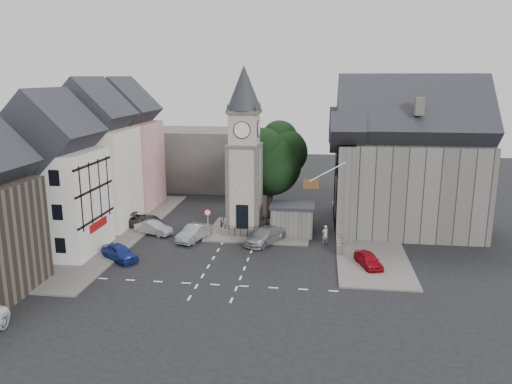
# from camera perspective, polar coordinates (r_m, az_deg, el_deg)

# --- Properties ---
(ground) EXTENTS (120.00, 120.00, 0.00)m
(ground) POSITION_cam_1_polar(r_m,az_deg,el_deg) (43.02, -2.92, -7.63)
(ground) COLOR black
(ground) RESTS_ON ground
(pavement_west) EXTENTS (6.00, 30.00, 0.14)m
(pavement_west) POSITION_cam_1_polar(r_m,az_deg,el_deg) (51.96, -15.43, -4.34)
(pavement_west) COLOR #595651
(pavement_west) RESTS_ON ground
(pavement_east) EXTENTS (6.00, 26.00, 0.14)m
(pavement_east) POSITION_cam_1_polar(r_m,az_deg,el_deg) (50.13, 12.44, -4.81)
(pavement_east) COLOR #595651
(pavement_east) RESTS_ON ground
(central_island) EXTENTS (10.00, 8.00, 0.16)m
(central_island) POSITION_cam_1_polar(r_m,az_deg,el_deg) (50.26, 0.40, -4.43)
(central_island) COLOR #595651
(central_island) RESTS_ON ground
(road_markings) EXTENTS (20.00, 8.00, 0.01)m
(road_markings) POSITION_cam_1_polar(r_m,az_deg,el_deg) (38.03, -4.42, -10.52)
(road_markings) COLOR silver
(road_markings) RESTS_ON ground
(clock_tower) EXTENTS (4.86, 4.86, 16.25)m
(clock_tower) POSITION_cam_1_polar(r_m,az_deg,el_deg) (48.64, -1.34, 4.70)
(clock_tower) COLOR #4C4944
(clock_tower) RESTS_ON ground
(stone_shelter) EXTENTS (4.30, 3.30, 3.08)m
(stone_shelter) POSITION_cam_1_polar(r_m,az_deg,el_deg) (49.08, 4.17, -3.11)
(stone_shelter) COLOR #595852
(stone_shelter) RESTS_ON ground
(town_tree) EXTENTS (7.20, 7.20, 10.80)m
(town_tree) POSITION_cam_1_polar(r_m,az_deg,el_deg) (53.48, 1.61, 4.22)
(town_tree) COLOR black
(town_tree) RESTS_ON ground
(warning_sign_post) EXTENTS (0.70, 0.19, 2.85)m
(warning_sign_post) POSITION_cam_1_polar(r_m,az_deg,el_deg) (48.07, -5.55, -2.89)
(warning_sign_post) COLOR black
(warning_sign_post) RESTS_ON ground
(terrace_pink) EXTENTS (8.10, 7.60, 12.80)m
(terrace_pink) POSITION_cam_1_polar(r_m,az_deg,el_deg) (60.70, -14.81, 4.48)
(terrace_pink) COLOR #CC8C8D
(terrace_pink) RESTS_ON ground
(terrace_cream) EXTENTS (8.10, 7.60, 12.80)m
(terrace_cream) POSITION_cam_1_polar(r_m,az_deg,el_deg) (53.48, -18.00, 3.16)
(terrace_cream) COLOR beige
(terrace_cream) RESTS_ON ground
(terrace_tudor) EXTENTS (8.10, 7.60, 12.00)m
(terrace_tudor) POSITION_cam_1_polar(r_m,az_deg,el_deg) (46.58, -22.12, 0.94)
(terrace_tudor) COLOR silver
(terrace_tudor) RESTS_ON ground
(backdrop_west) EXTENTS (20.00, 10.00, 8.00)m
(backdrop_west) POSITION_cam_1_polar(r_m,az_deg,el_deg) (71.17, -8.45, 3.89)
(backdrop_west) COLOR #4C4944
(backdrop_west) RESTS_ON ground
(east_building) EXTENTS (14.40, 11.40, 12.60)m
(east_building) POSITION_cam_1_polar(r_m,az_deg,el_deg) (52.01, 16.45, 2.64)
(east_building) COLOR #595852
(east_building) RESTS_ON ground
(east_boundary_wall) EXTENTS (0.40, 16.00, 0.90)m
(east_boundary_wall) POSITION_cam_1_polar(r_m,az_deg,el_deg) (51.75, 9.19, -3.66)
(east_boundary_wall) COLOR #595852
(east_boundary_wall) RESTS_ON ground
(flagpole) EXTENTS (3.68, 0.10, 2.74)m
(flagpole) POSITION_cam_1_polar(r_m,az_deg,el_deg) (44.34, 8.15, 2.28)
(flagpole) COLOR white
(flagpole) RESTS_ON ground
(car_west_blue) EXTENTS (4.15, 3.66, 1.36)m
(car_west_blue) POSITION_cam_1_polar(r_m,az_deg,el_deg) (44.04, -15.32, -6.66)
(car_west_blue) COLOR navy
(car_west_blue) RESTS_ON ground
(car_west_silver) EXTENTS (4.16, 2.70, 1.29)m
(car_west_silver) POSITION_cam_1_polar(r_m,az_deg,el_deg) (50.25, -11.64, -4.04)
(car_west_silver) COLOR #989DA0
(car_west_silver) RESTS_ON ground
(car_west_grey) EXTENTS (5.53, 2.80, 1.50)m
(car_west_grey) POSITION_cam_1_polar(r_m,az_deg,el_deg) (53.17, -13.66, -3.07)
(car_west_grey) COLOR #2F2F32
(car_west_grey) RESTS_ON ground
(car_island_silver) EXTENTS (2.83, 4.73, 1.47)m
(car_island_silver) POSITION_cam_1_polar(r_m,az_deg,el_deg) (47.83, -7.08, -4.63)
(car_island_silver) COLOR #919599
(car_island_silver) RESTS_ON ground
(car_island_east) EXTENTS (4.26, 5.41, 1.47)m
(car_island_east) POSITION_cam_1_polar(r_m,az_deg,el_deg) (46.64, 1.10, -5.00)
(car_island_east) COLOR #92969A
(car_island_east) RESTS_ON ground
(car_east_red) EXTENTS (2.48, 3.87, 1.23)m
(car_east_red) POSITION_cam_1_polar(r_m,az_deg,el_deg) (42.04, 12.73, -7.57)
(car_east_red) COLOR #9B0814
(car_east_red) RESTS_ON ground
(pedestrian) EXTENTS (0.75, 0.67, 1.72)m
(pedestrian) POSITION_cam_1_polar(r_m,az_deg,el_deg) (47.02, 7.90, -4.81)
(pedestrian) COLOR #A6A189
(pedestrian) RESTS_ON ground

